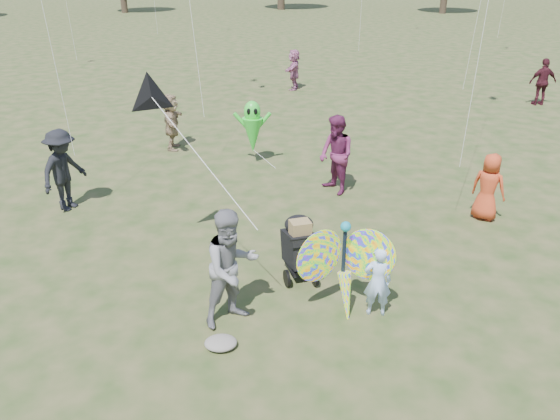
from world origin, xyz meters
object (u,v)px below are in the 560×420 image
at_px(crowd_b, 63,170).
at_px(jogging_stroller, 300,243).
at_px(alien_kite, 253,129).
at_px(crowd_e, 336,155).
at_px(child_girl, 378,281).
at_px(crowd_d, 171,122).
at_px(adult_man, 232,268).
at_px(butterfly_kite, 345,268).
at_px(crowd_j, 294,70).
at_px(crowd_h, 543,82).
at_px(crowd_a, 488,187).

bearing_deg(crowd_b, jogging_stroller, -94.81).
bearing_deg(jogging_stroller, alien_kite, 84.08).
bearing_deg(alien_kite, crowd_e, -46.63).
distance_m(crowd_b, alien_kite, 4.98).
relative_size(child_girl, crowd_d, 0.73).
height_order(jogging_stroller, alien_kite, alien_kite).
height_order(adult_man, crowd_b, adult_man).
xyz_separation_m(crowd_e, butterfly_kite, (-0.51, -4.89, -0.13)).
height_order(child_girl, jogging_stroller, child_girl).
height_order(crowd_e, jogging_stroller, crowd_e).
distance_m(crowd_j, alien_kite, 9.35).
distance_m(crowd_h, butterfly_kite, 16.15).
xyz_separation_m(crowd_a, crowd_e, (-3.05, 1.56, 0.20)).
distance_m(crowd_a, crowd_e, 3.43).
height_order(child_girl, butterfly_kite, butterfly_kite).
bearing_deg(crowd_e, crowd_a, 36.75).
relative_size(crowd_b, butterfly_kite, 1.03).
bearing_deg(crowd_d, crowd_a, -125.25).
height_order(crowd_j, alien_kite, alien_kite).
bearing_deg(alien_kite, jogging_stroller, -81.62).
distance_m(crowd_a, crowd_h, 11.41).
bearing_deg(crowd_d, crowd_j, -28.38).
distance_m(crowd_a, alien_kite, 6.21).
bearing_deg(alien_kite, crowd_h, 29.33).
xyz_separation_m(crowd_e, jogging_stroller, (-1.12, -3.69, -0.32)).
height_order(jogging_stroller, butterfly_kite, butterfly_kite).
height_order(adult_man, crowd_h, adult_man).
height_order(crowd_e, butterfly_kite, crowd_e).
relative_size(adult_man, crowd_h, 1.08).
relative_size(child_girl, crowd_e, 0.63).
xyz_separation_m(crowd_a, crowd_h, (5.88, 9.78, 0.14)).
height_order(adult_man, butterfly_kite, adult_man).
xyz_separation_m(child_girl, crowd_d, (-4.34, 8.40, 0.22)).
height_order(crowd_b, crowd_j, crowd_b).
bearing_deg(crowd_b, alien_kite, -29.75).
xyz_separation_m(crowd_d, crowd_e, (4.34, -3.46, 0.13)).
bearing_deg(crowd_h, butterfly_kite, 52.22).
xyz_separation_m(crowd_d, alien_kite, (2.37, -1.38, 0.16)).
xyz_separation_m(crowd_h, crowd_j, (-9.22, 3.07, -0.04)).
xyz_separation_m(crowd_a, butterfly_kite, (-3.56, -3.32, 0.07)).
bearing_deg(crowd_d, alien_kite, -121.17).
height_order(adult_man, crowd_d, adult_man).
bearing_deg(child_girl, adult_man, 6.29).
bearing_deg(alien_kite, adult_man, -92.15).
bearing_deg(jogging_stroller, child_girl, -62.28).
bearing_deg(jogging_stroller, crowd_j, 72.51).
xyz_separation_m(adult_man, crowd_h, (11.17, 13.23, -0.07)).
distance_m(child_girl, crowd_h, 15.90).
xyz_separation_m(crowd_h, jogging_stroller, (-10.05, -11.91, -0.26)).
height_order(crowd_a, crowd_e, crowd_e).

